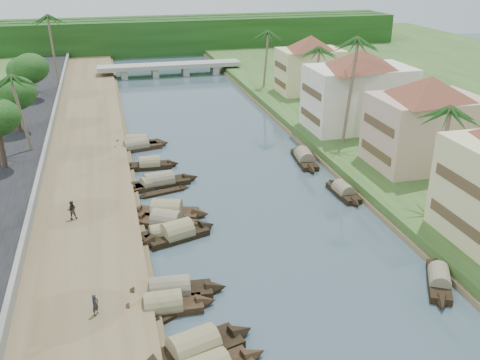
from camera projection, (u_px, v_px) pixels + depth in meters
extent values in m
plane|color=#364751|center=(289.00, 263.00, 42.17)|extent=(220.00, 220.00, 0.00)
cube|color=brown|center=(83.00, 181.00, 56.22)|extent=(10.00, 180.00, 0.80)
cube|color=#2B4A1D|center=(384.00, 152.00, 64.07)|extent=(16.00, 180.00, 1.20)
cube|color=slate|center=(39.00, 177.00, 54.89)|extent=(0.40, 180.00, 1.10)
cube|color=black|center=(157.00, 38.00, 125.28)|extent=(120.00, 4.00, 8.00)
cube|color=black|center=(155.00, 36.00, 129.74)|extent=(120.00, 4.00, 8.00)
cube|color=black|center=(153.00, 33.00, 134.20)|extent=(120.00, 4.00, 8.00)
cube|color=gray|center=(170.00, 66.00, 105.57)|extent=(28.00, 4.00, 0.80)
cube|color=gray|center=(124.00, 73.00, 103.96)|extent=(1.20, 3.50, 1.80)
cube|color=gray|center=(155.00, 72.00, 105.32)|extent=(1.20, 3.50, 1.80)
cube|color=gray|center=(185.00, 70.00, 106.68)|extent=(1.20, 3.50, 1.80)
cube|color=gray|center=(215.00, 69.00, 108.04)|extent=(1.20, 3.50, 1.80)
cube|color=#4E3B24|center=(454.00, 220.00, 42.07)|extent=(0.10, 6.40, 0.90)
cube|color=#4E3B24|center=(461.00, 183.00, 40.81)|extent=(0.10, 6.40, 0.90)
cube|color=tan|center=(424.00, 131.00, 57.24)|extent=(11.00, 8.00, 7.50)
pyramid|color=brown|center=(431.00, 87.00, 55.33)|extent=(14.11, 14.11, 2.20)
cube|color=#4E3B24|center=(376.00, 152.00, 56.72)|extent=(0.10, 6.40, 0.90)
cube|color=#4E3B24|center=(378.00, 125.00, 55.54)|extent=(0.10, 6.40, 0.90)
cube|color=white|center=(358.00, 98.00, 69.39)|extent=(13.00, 8.00, 8.00)
pyramid|color=brown|center=(362.00, 58.00, 67.39)|extent=(15.59, 15.59, 2.20)
cube|color=#4E3B24|center=(310.00, 116.00, 68.69)|extent=(0.10, 6.40, 0.90)
cube|color=#4E3B24|center=(311.00, 92.00, 67.44)|extent=(0.10, 6.40, 0.90)
cube|color=#CEBF8A|center=(309.00, 71.00, 87.64)|extent=(10.00, 7.00, 7.00)
pyramid|color=brown|center=(311.00, 42.00, 85.84)|extent=(12.62, 12.62, 2.20)
cube|color=#4E3B24|center=(280.00, 83.00, 87.19)|extent=(0.10, 5.60, 0.90)
cube|color=#4E3B24|center=(280.00, 66.00, 86.09)|extent=(0.10, 5.60, 0.90)
cube|color=black|center=(194.00, 352.00, 32.48)|extent=(6.40, 3.80, 0.70)
cone|color=black|center=(242.00, 333.00, 34.03)|extent=(2.25, 2.36, 2.13)
cylinder|color=#857D55|center=(194.00, 347.00, 32.33)|extent=(5.06, 3.47, 2.24)
cone|color=black|center=(254.00, 355.00, 32.12)|extent=(2.06, 2.04, 1.85)
cube|color=black|center=(170.00, 294.00, 38.05)|extent=(6.09, 2.36, 0.70)
cone|color=black|center=(216.00, 288.00, 38.54)|extent=(1.84, 1.84, 1.90)
cone|color=black|center=(123.00, 298.00, 37.50)|extent=(1.84, 1.84, 1.90)
cylinder|color=#7B745C|center=(170.00, 289.00, 37.90)|extent=(4.69, 2.32, 1.98)
cube|color=black|center=(163.00, 309.00, 36.46)|extent=(5.43, 1.97, 0.70)
cone|color=black|center=(207.00, 302.00, 37.03)|extent=(1.60, 1.68, 1.81)
cone|color=black|center=(119.00, 314.00, 35.82)|extent=(1.60, 1.68, 1.81)
cylinder|color=#857D55|center=(163.00, 304.00, 36.31)|extent=(4.16, 2.01, 1.90)
cube|color=black|center=(177.00, 236.00, 45.79)|extent=(5.68, 3.58, 0.70)
cone|color=black|center=(207.00, 227.00, 47.21)|extent=(2.06, 2.24, 2.01)
cone|color=black|center=(145.00, 245.00, 44.32)|extent=(2.06, 2.24, 2.01)
cylinder|color=#857D55|center=(177.00, 232.00, 45.65)|extent=(4.51, 3.28, 2.13)
cube|color=black|center=(167.00, 224.00, 47.83)|extent=(5.58, 4.36, 0.70)
cone|color=black|center=(198.00, 228.00, 47.04)|extent=(2.22, 2.28, 1.89)
cone|color=black|center=(137.00, 219.00, 48.56)|extent=(2.22, 2.28, 1.89)
cylinder|color=#7B745C|center=(167.00, 220.00, 47.68)|extent=(4.53, 3.79, 1.99)
cube|color=black|center=(163.00, 236.00, 45.83)|extent=(4.72, 1.85, 0.70)
cone|color=black|center=(192.00, 230.00, 46.58)|extent=(1.43, 1.42, 1.45)
cone|color=black|center=(133.00, 240.00, 45.02)|extent=(1.43, 1.42, 1.45)
cylinder|color=#857D55|center=(163.00, 232.00, 45.68)|extent=(3.64, 1.81, 1.51)
cube|color=black|center=(167.00, 214.00, 49.60)|extent=(6.09, 3.78, 0.70)
cone|color=black|center=(201.00, 215.00, 49.39)|extent=(2.19, 2.34, 2.10)
cone|color=black|center=(133.00, 213.00, 49.75)|extent=(2.19, 2.34, 2.10)
cylinder|color=#857D55|center=(167.00, 211.00, 49.45)|extent=(4.83, 3.45, 2.21)
cube|color=black|center=(159.00, 184.00, 56.06)|extent=(6.55, 2.87, 0.70)
cone|color=black|center=(191.00, 178.00, 57.31)|extent=(2.05, 1.96, 1.90)
cone|color=black|center=(126.00, 189.00, 54.74)|extent=(2.05, 1.96, 1.90)
cylinder|color=#7B745C|center=(159.00, 181.00, 55.91)|extent=(5.09, 2.70, 1.96)
cube|color=black|center=(152.00, 186.00, 55.59)|extent=(4.79, 2.82, 0.70)
cone|color=black|center=(174.00, 180.00, 56.79)|extent=(1.66, 1.68, 1.49)
cone|color=black|center=(129.00, 191.00, 54.32)|extent=(1.66, 1.68, 1.49)
cylinder|color=#857D55|center=(152.00, 183.00, 55.44)|extent=(3.79, 2.55, 1.55)
cube|color=black|center=(150.00, 166.00, 60.68)|extent=(4.94, 1.90, 0.70)
cone|color=black|center=(174.00, 164.00, 61.15)|extent=(1.49, 1.57, 1.66)
cone|color=black|center=(125.00, 168.00, 60.16)|extent=(1.49, 1.57, 1.66)
cylinder|color=#857D55|center=(150.00, 163.00, 60.54)|extent=(3.80, 1.91, 1.74)
cube|color=black|center=(136.00, 148.00, 66.26)|extent=(6.42, 2.96, 0.70)
cone|color=black|center=(163.00, 144.00, 67.62)|extent=(2.03, 1.88, 1.75)
cone|color=black|center=(109.00, 152.00, 64.83)|extent=(2.03, 1.88, 1.75)
cylinder|color=#7B745C|center=(136.00, 146.00, 66.11)|extent=(5.00, 2.73, 1.79)
cube|color=black|center=(138.00, 145.00, 67.62)|extent=(5.85, 2.60, 0.70)
cone|color=black|center=(163.00, 143.00, 67.90)|extent=(1.84, 1.86, 1.83)
cone|color=black|center=(112.00, 145.00, 67.27)|extent=(1.84, 1.86, 1.83)
cylinder|color=#857D55|center=(137.00, 142.00, 67.47)|extent=(4.54, 2.49, 1.91)
cube|color=black|center=(439.00, 282.00, 39.38)|extent=(3.90, 5.35, 0.70)
cone|color=black|center=(436.00, 261.00, 41.96)|extent=(1.91, 1.97, 1.52)
cone|color=black|center=(442.00, 305.00, 36.73)|extent=(1.91, 1.97, 1.52)
cylinder|color=#7B745C|center=(439.00, 278.00, 39.23)|extent=(3.34, 4.29, 1.56)
cube|color=black|center=(343.00, 194.00, 53.88)|extent=(1.81, 4.96, 0.70)
cone|color=black|center=(331.00, 183.00, 56.23)|extent=(1.47, 1.48, 1.55)
cone|color=black|center=(356.00, 204.00, 51.47)|extent=(1.47, 1.48, 1.55)
cylinder|color=#7B745C|center=(343.00, 190.00, 53.73)|extent=(1.81, 3.81, 1.61)
cube|color=black|center=(304.00, 160.00, 62.54)|extent=(2.48, 6.52, 0.70)
cone|color=black|center=(297.00, 149.00, 65.73)|extent=(1.82, 1.97, 1.85)
cone|color=black|center=(312.00, 171.00, 59.29)|extent=(1.82, 1.97, 1.85)
cylinder|color=#7B745C|center=(305.00, 157.00, 62.39)|extent=(2.40, 5.04, 1.90)
cube|color=black|center=(180.00, 310.00, 36.48)|extent=(3.86, 2.70, 0.35)
cone|color=black|center=(204.00, 297.00, 37.89)|extent=(1.29, 1.25, 0.88)
cone|color=black|center=(153.00, 325.00, 35.07)|extent=(1.29, 1.25, 0.88)
cube|color=black|center=(163.00, 193.00, 54.34)|extent=(4.35, 1.93, 0.35)
cone|color=black|center=(185.00, 188.00, 55.41)|extent=(1.25, 1.10, 0.86)
cone|color=black|center=(140.00, 197.00, 53.26)|extent=(1.25, 1.10, 0.86)
cylinder|color=#735E4C|center=(441.00, 156.00, 48.01)|extent=(0.59, 0.36, 9.07)
sphere|color=#1E4B19|center=(449.00, 109.00, 46.31)|extent=(3.20, 3.20, 3.20)
cylinder|color=#735E4C|center=(348.00, 92.00, 62.98)|extent=(1.33, 0.36, 12.54)
sphere|color=#1E4B19|center=(352.00, 39.00, 60.61)|extent=(3.20, 3.20, 3.20)
cylinder|color=#735E4C|center=(313.00, 80.00, 75.97)|extent=(1.43, 0.36, 9.23)
sphere|color=#1E4B19|center=(315.00, 49.00, 74.23)|extent=(3.20, 3.20, 3.20)
cylinder|color=#735E4C|center=(24.00, 114.00, 60.55)|extent=(1.39, 0.36, 8.72)
sphere|color=#1E4B19|center=(18.00, 77.00, 58.91)|extent=(3.20, 3.20, 3.20)
cylinder|color=#735E4C|center=(265.00, 59.00, 90.80)|extent=(1.06, 0.36, 9.33)
sphere|color=#1E4B19|center=(265.00, 32.00, 89.04)|extent=(3.20, 3.20, 3.20)
cylinder|color=#735E4C|center=(54.00, 52.00, 88.91)|extent=(0.71, 0.36, 11.91)
sphere|color=#1E4B19|center=(49.00, 16.00, 86.67)|extent=(3.20, 3.20, 3.20)
cylinder|color=#413125|center=(2.00, 151.00, 56.59)|extent=(0.60, 0.60, 3.73)
cylinder|color=#413125|center=(18.00, 119.00, 68.16)|extent=(0.60, 0.60, 3.32)
ellipsoid|color=black|center=(14.00, 95.00, 66.92)|extent=(4.98, 4.98, 4.09)
cylinder|color=#413125|center=(31.00, 89.00, 83.23)|extent=(0.60, 0.60, 3.20)
ellipsoid|color=black|center=(28.00, 70.00, 82.03)|extent=(5.47, 5.47, 4.49)
cylinder|color=#413125|center=(385.00, 109.00, 72.91)|extent=(0.60, 0.60, 3.57)
ellipsoid|color=black|center=(388.00, 84.00, 71.57)|extent=(4.58, 4.58, 3.76)
imported|color=#27292F|center=(95.00, 305.00, 34.64)|extent=(0.63, 0.66, 1.52)
imported|color=#372E26|center=(72.00, 210.00, 47.16)|extent=(0.86, 0.68, 1.73)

